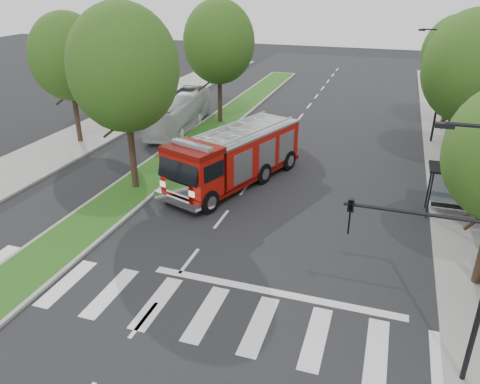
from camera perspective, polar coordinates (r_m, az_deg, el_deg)
name	(u,v)px	position (r m, az deg, el deg)	size (l,w,h in m)	color
ground	(189,261)	(20.46, -6.22, -8.35)	(140.00, 140.00, 0.00)	black
sidewalk_right	(477,202)	(28.25, 26.96, -1.13)	(5.00, 80.00, 0.15)	gray
sidewalk_left	(57,150)	(35.38, -21.37, 4.83)	(5.00, 80.00, 0.15)	gray
median	(212,129)	(37.73, -3.48, 7.70)	(3.00, 50.00, 0.15)	gray
bus_shelter	(462,179)	(25.61, 25.43, 1.47)	(3.20, 1.60, 2.61)	black
tree_right_mid	(473,68)	(30.13, 26.56, 13.41)	(5.60, 5.60, 9.72)	black
tree_right_far	(456,54)	(40.05, 24.80, 15.02)	(5.00, 5.00, 8.73)	black
tree_median_near	(124,69)	(25.69, -14.00, 14.40)	(5.80, 5.80, 10.16)	black
tree_median_far	(219,42)	(38.22, -2.59, 17.78)	(5.60, 5.60, 9.72)	black
tree_left_mid	(68,57)	(35.19, -20.23, 15.21)	(5.20, 5.20, 9.16)	black
streetlight_right_near	(460,244)	(13.80, 25.20, -5.77)	(4.08, 0.22, 8.00)	black
streetlight_right_far	(439,82)	(36.23, 23.09, 12.28)	(2.11, 0.20, 8.00)	black
fire_engine	(234,157)	(27.11, -0.68, 4.28)	(6.06, 10.29, 3.42)	#650905
city_bus	(179,112)	(37.91, -7.43, 9.62)	(2.27, 9.69, 2.70)	silver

